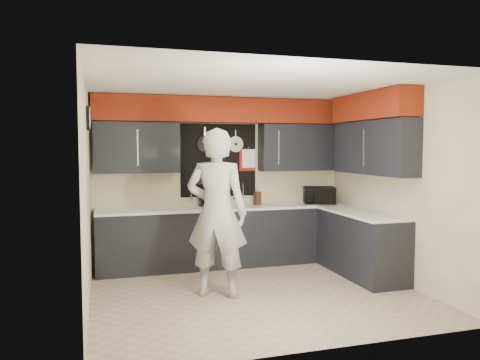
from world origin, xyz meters
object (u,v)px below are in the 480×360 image
object	(u,v)px
coffee_maker	(207,195)
person	(217,213)
utensil_crock	(212,201)
knife_block	(257,198)
microwave	(319,195)

from	to	relation	value
coffee_maker	person	distance (m)	1.50
utensil_crock	person	distance (m)	1.46
coffee_maker	person	bearing A→B (deg)	-105.73
knife_block	person	distance (m)	1.78
person	utensil_crock	bearing A→B (deg)	-73.34
knife_block	coffee_maker	xyz separation A→B (m)	(-0.81, 0.02, 0.07)
utensil_crock	coffee_maker	distance (m)	0.12
microwave	coffee_maker	xyz separation A→B (m)	(-1.83, 0.13, 0.04)
microwave	knife_block	world-z (taller)	microwave
utensil_crock	person	xyz separation A→B (m)	(-0.27, -1.44, 0.02)
knife_block	person	world-z (taller)	person
microwave	person	distance (m)	2.44
microwave	person	xyz separation A→B (m)	(-2.04, -1.35, -0.02)
microwave	coffee_maker	size ratio (longest dim) A/B	1.42
coffee_maker	utensil_crock	bearing A→B (deg)	-42.89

